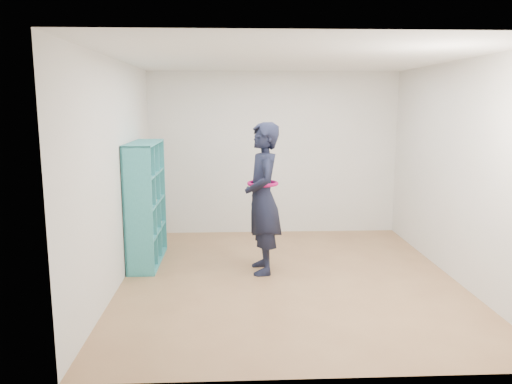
{
  "coord_description": "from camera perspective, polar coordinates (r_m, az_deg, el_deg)",
  "views": [
    {
      "loc": [
        -0.67,
        -5.77,
        2.1
      ],
      "look_at": [
        -0.38,
        0.3,
        1.02
      ],
      "focal_mm": 35.0,
      "sensor_mm": 36.0,
      "label": 1
    }
  ],
  "objects": [
    {
      "name": "floor",
      "position": [
        6.17,
        3.73,
        -9.81
      ],
      "size": [
        4.5,
        4.5,
        0.0
      ],
      "primitive_type": "plane",
      "color": "#8E6340",
      "rests_on": "ground"
    },
    {
      "name": "ceiling",
      "position": [
        5.83,
        4.03,
        14.99
      ],
      "size": [
        4.5,
        4.5,
        0.0
      ],
      "primitive_type": "plane",
      "color": "white",
      "rests_on": "wall_back"
    },
    {
      "name": "wall_left",
      "position": [
        5.97,
        -15.57,
        2.02
      ],
      "size": [
        0.02,
        4.5,
        2.6
      ],
      "primitive_type": "cube",
      "color": "silver",
      "rests_on": "floor"
    },
    {
      "name": "wall_right",
      "position": [
        6.4,
        21.96,
        2.19
      ],
      "size": [
        0.02,
        4.5,
        2.6
      ],
      "primitive_type": "cube",
      "color": "silver",
      "rests_on": "floor"
    },
    {
      "name": "wall_back",
      "position": [
        8.08,
        2.05,
        4.41
      ],
      "size": [
        4.0,
        0.02,
        2.6
      ],
      "primitive_type": "cube",
      "color": "silver",
      "rests_on": "floor"
    },
    {
      "name": "wall_front",
      "position": [
        3.67,
        7.88,
        -2.6
      ],
      "size": [
        4.0,
        0.02,
        2.6
      ],
      "primitive_type": "cube",
      "color": "silver",
      "rests_on": "floor"
    },
    {
      "name": "bookshelf",
      "position": [
        6.73,
        -12.68,
        -1.41
      ],
      "size": [
        0.35,
        1.21,
        1.61
      ],
      "color": "teal",
      "rests_on": "floor"
    },
    {
      "name": "person",
      "position": [
        6.17,
        0.77,
        -0.74
      ],
      "size": [
        0.51,
        0.72,
        1.88
      ],
      "rotation": [
        0.0,
        0.0,
        -1.48
      ],
      "color": "black",
      "rests_on": "floor"
    },
    {
      "name": "smartphone",
      "position": [
        6.2,
        -0.72,
        0.47
      ],
      "size": [
        0.04,
        0.08,
        0.12
      ],
      "rotation": [
        0.28,
        0.0,
        0.36
      ],
      "color": "silver",
      "rests_on": "person"
    }
  ]
}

